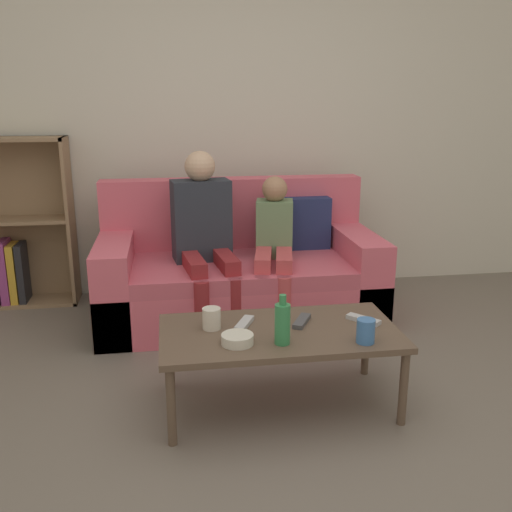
{
  "coord_description": "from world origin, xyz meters",
  "views": [
    {
      "loc": [
        -0.49,
        -1.99,
        1.45
      ],
      "look_at": [
        -0.02,
        1.02,
        0.59
      ],
      "focal_mm": 40.0,
      "sensor_mm": 36.0,
      "label": 1
    }
  ],
  "objects_px": {
    "person_adult": "(204,228)",
    "bottle": "(282,323)",
    "bookshelf": "(9,241)",
    "snack_bowl": "(237,339)",
    "cup_far": "(366,331)",
    "tv_remote_2": "(302,321)",
    "cup_near": "(212,318)",
    "person_child": "(274,243)",
    "tv_remote_1": "(363,319)",
    "tv_remote_0": "(244,323)",
    "coffee_table": "(280,337)",
    "couch": "(239,274)"
  },
  "relations": [
    {
      "from": "couch",
      "to": "coffee_table",
      "type": "height_order",
      "value": "couch"
    },
    {
      "from": "bookshelf",
      "to": "cup_near",
      "type": "distance_m",
      "value": 2.1
    },
    {
      "from": "person_child",
      "to": "tv_remote_0",
      "type": "height_order",
      "value": "person_child"
    },
    {
      "from": "person_adult",
      "to": "tv_remote_1",
      "type": "relative_size",
      "value": 7.06
    },
    {
      "from": "bookshelf",
      "to": "bottle",
      "type": "height_order",
      "value": "bookshelf"
    },
    {
      "from": "cup_far",
      "to": "cup_near",
      "type": "bearing_deg",
      "value": 158.34
    },
    {
      "from": "bookshelf",
      "to": "cup_near",
      "type": "relative_size",
      "value": 11.74
    },
    {
      "from": "tv_remote_0",
      "to": "bottle",
      "type": "distance_m",
      "value": 0.28
    },
    {
      "from": "couch",
      "to": "person_child",
      "type": "relative_size",
      "value": 1.91
    },
    {
      "from": "cup_near",
      "to": "cup_far",
      "type": "bearing_deg",
      "value": -21.66
    },
    {
      "from": "bookshelf",
      "to": "coffee_table",
      "type": "bearing_deg",
      "value": -46.49
    },
    {
      "from": "person_adult",
      "to": "cup_near",
      "type": "relative_size",
      "value": 11.1
    },
    {
      "from": "tv_remote_2",
      "to": "snack_bowl",
      "type": "xyz_separation_m",
      "value": [
        -0.34,
        -0.19,
        0.01
      ]
    },
    {
      "from": "coffee_table",
      "to": "bottle",
      "type": "bearing_deg",
      "value": -98.05
    },
    {
      "from": "tv_remote_1",
      "to": "coffee_table",
      "type": "bearing_deg",
      "value": 143.63
    },
    {
      "from": "coffee_table",
      "to": "tv_remote_0",
      "type": "relative_size",
      "value": 6.41
    },
    {
      "from": "tv_remote_0",
      "to": "tv_remote_1",
      "type": "distance_m",
      "value": 0.58
    },
    {
      "from": "cup_far",
      "to": "snack_bowl",
      "type": "xyz_separation_m",
      "value": [
        -0.56,
        0.07,
        -0.03
      ]
    },
    {
      "from": "person_child",
      "to": "bottle",
      "type": "height_order",
      "value": "person_child"
    },
    {
      "from": "bottle",
      "to": "couch",
      "type": "bearing_deg",
      "value": 90.92
    },
    {
      "from": "couch",
      "to": "tv_remote_2",
      "type": "xyz_separation_m",
      "value": [
        0.16,
        -1.14,
        0.11
      ]
    },
    {
      "from": "person_child",
      "to": "bottle",
      "type": "distance_m",
      "value": 1.24
    },
    {
      "from": "couch",
      "to": "snack_bowl",
      "type": "relative_size",
      "value": 12.64
    },
    {
      "from": "person_child",
      "to": "tv_remote_2",
      "type": "height_order",
      "value": "person_child"
    },
    {
      "from": "cup_far",
      "to": "tv_remote_2",
      "type": "distance_m",
      "value": 0.35
    },
    {
      "from": "tv_remote_1",
      "to": "snack_bowl",
      "type": "distance_m",
      "value": 0.66
    },
    {
      "from": "bookshelf",
      "to": "snack_bowl",
      "type": "xyz_separation_m",
      "value": [
        1.41,
        -1.84,
        -0.05
      ]
    },
    {
      "from": "cup_far",
      "to": "bottle",
      "type": "bearing_deg",
      "value": 172.93
    },
    {
      "from": "coffee_table",
      "to": "cup_near",
      "type": "height_order",
      "value": "cup_near"
    },
    {
      "from": "cup_far",
      "to": "snack_bowl",
      "type": "relative_size",
      "value": 0.76
    },
    {
      "from": "snack_bowl",
      "to": "tv_remote_1",
      "type": "bearing_deg",
      "value": 14.36
    },
    {
      "from": "bookshelf",
      "to": "person_child",
      "type": "distance_m",
      "value": 1.91
    },
    {
      "from": "tv_remote_0",
      "to": "tv_remote_2",
      "type": "bearing_deg",
      "value": 22.43
    },
    {
      "from": "cup_far",
      "to": "person_child",
      "type": "bearing_deg",
      "value": 97.87
    },
    {
      "from": "person_adult",
      "to": "snack_bowl",
      "type": "relative_size",
      "value": 7.8
    },
    {
      "from": "person_child",
      "to": "tv_remote_1",
      "type": "xyz_separation_m",
      "value": [
        0.25,
        -1.04,
        -0.13
      ]
    },
    {
      "from": "coffee_table",
      "to": "tv_remote_0",
      "type": "xyz_separation_m",
      "value": [
        -0.16,
        0.08,
        0.05
      ]
    },
    {
      "from": "person_adult",
      "to": "snack_bowl",
      "type": "xyz_separation_m",
      "value": [
        0.06,
        -1.24,
        -0.22
      ]
    },
    {
      "from": "bookshelf",
      "to": "bottle",
      "type": "relative_size",
      "value": 5.19
    },
    {
      "from": "couch",
      "to": "tv_remote_0",
      "type": "xyz_separation_m",
      "value": [
        -0.12,
        -1.13,
        0.11
      ]
    },
    {
      "from": "bookshelf",
      "to": "bottle",
      "type": "xyz_separation_m",
      "value": [
        1.61,
        -1.86,
        0.03
      ]
    },
    {
      "from": "person_adult",
      "to": "bottle",
      "type": "height_order",
      "value": "person_adult"
    },
    {
      "from": "cup_near",
      "to": "snack_bowl",
      "type": "relative_size",
      "value": 0.7
    },
    {
      "from": "tv_remote_2",
      "to": "snack_bowl",
      "type": "height_order",
      "value": "snack_bowl"
    },
    {
      "from": "couch",
      "to": "person_child",
      "type": "xyz_separation_m",
      "value": [
        0.21,
        -0.13,
        0.24
      ]
    },
    {
      "from": "tv_remote_0",
      "to": "tv_remote_2",
      "type": "height_order",
      "value": "same"
    },
    {
      "from": "coffee_table",
      "to": "bookshelf",
      "type": "bearing_deg",
      "value": 133.51
    },
    {
      "from": "tv_remote_1",
      "to": "bottle",
      "type": "bearing_deg",
      "value": 161.44
    },
    {
      "from": "person_adult",
      "to": "bottle",
      "type": "bearing_deg",
      "value": -86.24
    },
    {
      "from": "cup_near",
      "to": "cup_far",
      "type": "relative_size",
      "value": 0.93
    }
  ]
}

